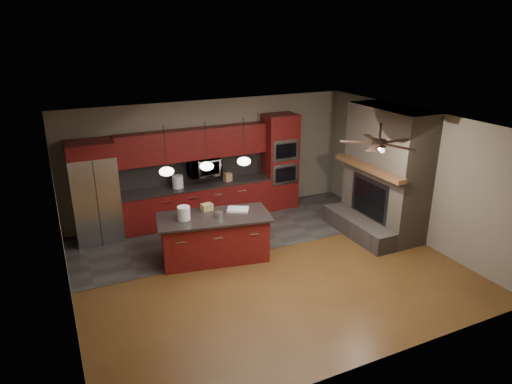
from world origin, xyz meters
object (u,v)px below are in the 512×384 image
oven_tower (280,162)px  paint_tray (238,209)px  counter_box (228,177)px  paint_can (219,215)px  refrigerator (95,192)px  cardboard_box (207,207)px  microwave (204,167)px  white_bucket (184,213)px  kitchen_island (215,237)px  counter_bucket (178,182)px

oven_tower → paint_tray: 2.71m
counter_box → paint_can: bearing=-130.6°
refrigerator → paint_tray: refrigerator is taller
paint_tray → cardboard_box: (-0.56, 0.27, 0.05)m
microwave → paint_tray: 1.97m
refrigerator → white_bucket: refrigerator is taller
microwave → kitchen_island: size_ratio=0.31×
counter_bucket → counter_box: (1.21, -0.05, -0.04)m
white_bucket → counter_box: (1.62, 1.81, -0.05)m
kitchen_island → cardboard_box: size_ratio=10.73×
paint_can → cardboard_box: cardboard_box is taller
microwave → white_bucket: bearing=-119.2°
refrigerator → oven_tower: bearing=1.0°
kitchen_island → counter_box: 2.24m
counter_box → counter_bucket: bearing=163.2°
paint_can → microwave: bearing=78.4°
counter_bucket → counter_box: counter_bucket is taller
kitchen_island → cardboard_box: 0.63m
kitchen_island → paint_tray: 0.72m
paint_can → counter_bucket: counter_bucket is taller
refrigerator → paint_tray: 3.09m
paint_tray → oven_tower: bearing=72.7°
white_bucket → paint_can: size_ratio=1.57×
counter_box → refrigerator: bearing=166.2°
paint_tray → counter_bucket: size_ratio=1.46×
paint_tray → counter_box: size_ratio=2.13×
cardboard_box → counter_bucket: (-0.13, 1.61, 0.05)m
microwave → counter_box: size_ratio=3.74×
refrigerator → microwave: bearing=3.0°
oven_tower → cardboard_box: (-2.50, -1.60, -0.20)m
cardboard_box → counter_box: (1.07, 1.56, 0.01)m
oven_tower → kitchen_island: 3.23m
counter_box → kitchen_island: bearing=-133.4°
microwave → counter_box: bearing=-10.3°
counter_bucket → paint_tray: bearing=-69.9°
kitchen_island → counter_bucket: 2.04m
oven_tower → cardboard_box: oven_tower is taller
microwave → white_bucket: 2.20m
oven_tower → paint_can: bearing=-139.8°
cardboard_box → oven_tower: bearing=25.1°
kitchen_island → counter_box: (1.05, 1.90, 0.53)m
paint_can → counter_box: bearing=63.8°
paint_can → paint_tray: 0.49m
white_bucket → cardboard_box: 0.60m
cardboard_box → kitchen_island: bearing=-94.3°
refrigerator → paint_can: refrigerator is taller
white_bucket → cardboard_box: white_bucket is taller
paint_can → cardboard_box: (-0.09, 0.43, 0.01)m
oven_tower → counter_bucket: size_ratio=8.38×
cardboard_box → counter_box: bearing=47.9°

